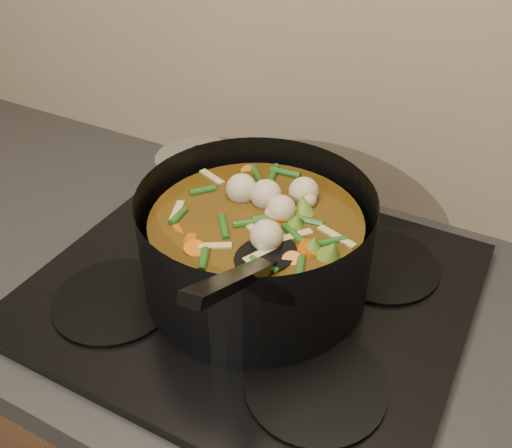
% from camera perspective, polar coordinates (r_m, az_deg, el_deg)
% --- Properties ---
extents(stovetop, '(0.62, 0.54, 0.03)m').
position_cam_1_polar(stovetop, '(0.88, -0.33, -6.37)').
color(stovetop, black).
rests_on(stovetop, counter).
extents(stockpot, '(0.36, 0.45, 0.24)m').
position_cam_1_polar(stockpot, '(0.82, 0.01, -2.24)').
color(stockpot, black).
rests_on(stockpot, stovetop).
extents(saucepan, '(0.15, 0.15, 0.12)m').
position_cam_1_polar(saucepan, '(1.01, -5.65, 4.31)').
color(saucepan, silver).
rests_on(saucepan, stovetop).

